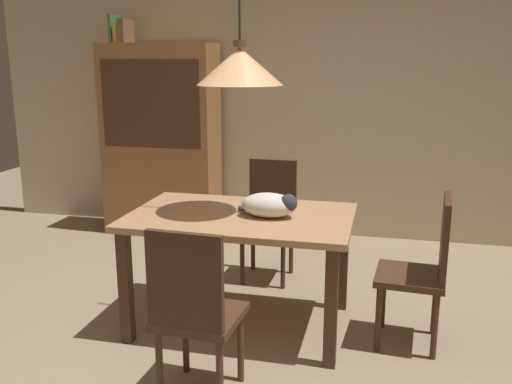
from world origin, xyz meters
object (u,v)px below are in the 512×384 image
at_px(dining_table, 241,230).
at_px(book_brown_thick, 126,31).
at_px(book_green_slim, 114,29).
at_px(chair_far_back, 270,214).
at_px(pendant_lamp, 240,66).
at_px(cat_sleeping, 270,205).
at_px(hutch_bookcase, 161,144).
at_px(chair_right_side, 424,265).
at_px(book_yellow_short, 119,33).
at_px(chair_near_front, 194,308).

xyz_separation_m(dining_table, book_brown_thick, (-1.60, 1.80, 1.31)).
bearing_deg(book_green_slim, chair_far_back, -28.08).
height_order(dining_table, book_brown_thick, book_brown_thick).
bearing_deg(book_brown_thick, pendant_lamp, -48.30).
distance_m(cat_sleeping, hutch_bookcase, 2.34).
distance_m(chair_right_side, hutch_bookcase, 3.04).
height_order(book_green_slim, book_brown_thick, book_green_slim).
bearing_deg(pendant_lamp, chair_right_side, -0.28).
bearing_deg(dining_table, book_yellow_short, 132.90).
height_order(chair_far_back, hutch_bookcase, hutch_bookcase).
distance_m(dining_table, chair_near_front, 0.89).
distance_m(chair_near_front, cat_sleeping, 0.94).
bearing_deg(chair_near_front, chair_far_back, 89.80).
distance_m(dining_table, cat_sleeping, 0.26).
distance_m(cat_sleeping, pendant_lamp, 0.86).
bearing_deg(chair_far_back, book_yellow_short, 151.20).
bearing_deg(chair_right_side, book_green_slim, 147.67).
relative_size(chair_near_front, hutch_bookcase, 0.50).
bearing_deg(book_yellow_short, dining_table, -47.10).
bearing_deg(book_brown_thick, dining_table, -48.30).
bearing_deg(pendant_lamp, chair_near_front, -90.29).
xyz_separation_m(dining_table, chair_far_back, (0.00, 0.88, -0.14)).
bearing_deg(hutch_bookcase, pendant_lamp, -54.40).
bearing_deg(cat_sleeping, chair_near_front, -102.96).
distance_m(chair_near_front, book_brown_thick, 3.44).
height_order(dining_table, chair_far_back, chair_far_back).
xyz_separation_m(chair_right_side, book_green_slim, (-2.85, 1.80, 1.47)).
bearing_deg(chair_near_front, hutch_bookcase, 115.60).
xyz_separation_m(book_green_slim, book_yellow_short, (0.05, 0.00, -0.04)).
distance_m(pendant_lamp, hutch_bookcase, 2.34).
relative_size(dining_table, cat_sleeping, 3.58).
height_order(dining_table, cat_sleeping, cat_sleeping).
relative_size(cat_sleeping, pendant_lamp, 0.30).
height_order(cat_sleeping, hutch_bookcase, hutch_bookcase).
xyz_separation_m(chair_right_side, cat_sleeping, (-0.93, -0.01, 0.32)).
bearing_deg(pendant_lamp, hutch_bookcase, 125.60).
height_order(book_green_slim, book_yellow_short, book_green_slim).
bearing_deg(hutch_bookcase, dining_table, -54.40).
bearing_deg(cat_sleeping, book_yellow_short, 135.77).
distance_m(book_green_slim, book_brown_thick, 0.12).
xyz_separation_m(chair_far_back, book_brown_thick, (-1.60, 0.92, 1.45)).
bearing_deg(chair_near_front, cat_sleeping, 77.04).
relative_size(chair_near_front, pendant_lamp, 0.72).
relative_size(chair_right_side, book_green_slim, 3.58).
distance_m(chair_far_back, hutch_bookcase, 1.63).
bearing_deg(hutch_bookcase, chair_far_back, -35.49).
bearing_deg(chair_right_side, hutch_bookcase, 143.26).
bearing_deg(book_yellow_short, book_green_slim, 180.00).
relative_size(chair_right_side, cat_sleeping, 2.38).
distance_m(chair_right_side, book_brown_thick, 3.58).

